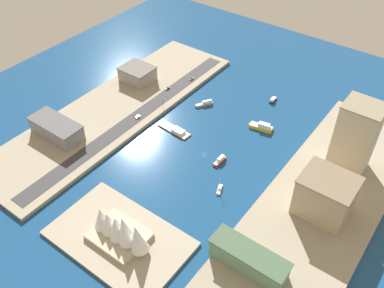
{
  "coord_description": "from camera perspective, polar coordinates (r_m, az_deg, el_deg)",
  "views": [
    {
      "loc": [
        -129.46,
        189.95,
        211.11
      ],
      "look_at": [
        11.08,
        0.47,
        4.05
      ],
      "focal_mm": 39.46,
      "sensor_mm": 36.0,
      "label": 1
    }
  ],
  "objects": [
    {
      "name": "tugboat_red",
      "position": [
        304.9,
        3.77,
        -2.24
      ],
      "size": [
        4.1,
        13.58,
        4.2
      ],
      "color": "red",
      "rests_on": "ground_plane"
    },
    {
      "name": "yacht_sleek_gray",
      "position": [
        358.48,
        1.72,
        5.48
      ],
      "size": [
        10.87,
        15.55,
        4.14
      ],
      "color": "#999EA3",
      "rests_on": "ground_plane"
    },
    {
      "name": "terminal_long_green",
      "position": [
        243.47,
        7.7,
        -15.15
      ],
      "size": [
        45.79,
        15.05,
        13.66
      ],
      "color": "slate",
      "rests_on": "quay_west"
    },
    {
      "name": "opera_landmark",
      "position": [
        255.13,
        -9.86,
        -11.23
      ],
      "size": [
        42.82,
        26.58,
        22.59
      ],
      "color": "#BCAD93",
      "rests_on": "peninsula_point"
    },
    {
      "name": "patrol_launch_navy",
      "position": [
        369.81,
        10.9,
        5.91
      ],
      "size": [
        4.03,
        10.92,
        3.64
      ],
      "color": "#1E284C",
      "rests_on": "ground_plane"
    },
    {
      "name": "carpark_squat_concrete",
      "position": [
        385.86,
        -7.38,
        9.39
      ],
      "size": [
        27.97,
        23.81,
        13.09
      ],
      "color": "gray",
      "rests_on": "quay_east"
    },
    {
      "name": "traffic_light_waterfront",
      "position": [
        351.49,
        -4.01,
        5.69
      ],
      "size": [
        0.36,
        0.36,
        6.5
      ],
      "color": "black",
      "rests_on": "quay_east"
    },
    {
      "name": "apartment_midrise_tan",
      "position": [
        272.54,
        17.58,
        -6.67
      ],
      "size": [
        33.05,
        27.91,
        28.53
      ],
      "color": "tan",
      "rests_on": "quay_west"
    },
    {
      "name": "office_block_beige",
      "position": [
        301.43,
        21.2,
        0.85
      ],
      "size": [
        25.63,
        22.77,
        52.51
      ],
      "color": "#C6B793",
      "rests_on": "quay_west"
    },
    {
      "name": "taxi_yellow_cab",
      "position": [
        342.84,
        -7.32,
        3.66
      ],
      "size": [
        2.0,
        4.32,
        1.49
      ],
      "color": "black",
      "rests_on": "road_strip"
    },
    {
      "name": "ground_plane",
      "position": [
        312.11,
        1.69,
        -1.31
      ],
      "size": [
        440.0,
        440.0,
        0.0
      ],
      "primitive_type": "plane",
      "color": "navy"
    },
    {
      "name": "park_tree_cluster",
      "position": [
        279.38,
        17.14,
        -7.66
      ],
      "size": [
        9.99,
        22.13,
        9.72
      ],
      "color": "brown",
      "rests_on": "quay_west"
    },
    {
      "name": "sailboat_small_white",
      "position": [
        286.04,
        3.75,
        -6.12
      ],
      "size": [
        5.99,
        10.18,
        12.04
      ],
      "color": "white",
      "rests_on": "ground_plane"
    },
    {
      "name": "barge_flat_brown",
      "position": [
        331.09,
        -2.23,
        1.86
      ],
      "size": [
        28.94,
        10.07,
        3.22
      ],
      "color": "brown",
      "rests_on": "ground_plane"
    },
    {
      "name": "peninsula_point",
      "position": [
        263.67,
        -9.78,
        -12.46
      ],
      "size": [
        83.48,
        52.34,
        2.0
      ],
      "primitive_type": "cube",
      "color": "#A89E89",
      "rests_on": "ground_plane"
    },
    {
      "name": "quay_west",
      "position": [
        285.68,
        16.75,
        -8.35
      ],
      "size": [
        70.0,
        240.0,
        2.81
      ],
      "primitive_type": "cube",
      "color": "#9E937F",
      "rests_on": "ground_plane"
    },
    {
      "name": "warehouse_low_gray",
      "position": [
        335.95,
        -17.84,
        2.02
      ],
      "size": [
        43.3,
        19.53,
        12.67
      ],
      "color": "gray",
      "rests_on": "quay_east"
    },
    {
      "name": "suv_black",
      "position": [
        374.16,
        -3.32,
        7.53
      ],
      "size": [
        1.97,
        4.41,
        1.54
      ],
      "color": "black",
      "rests_on": "road_strip"
    },
    {
      "name": "ferry_yellow_fast",
      "position": [
        337.21,
        9.36,
        2.33
      ],
      "size": [
        20.59,
        9.47,
        5.77
      ],
      "color": "yellow",
      "rests_on": "ground_plane"
    },
    {
      "name": "quay_east",
      "position": [
        358.1,
        -10.19,
        4.69
      ],
      "size": [
        70.0,
        240.0,
        2.81
      ],
      "primitive_type": "cube",
      "color": "#9E937F",
      "rests_on": "ground_plane"
    },
    {
      "name": "sedan_silver",
      "position": [
        386.54,
        -0.07,
        8.82
      ],
      "size": [
        1.9,
        4.5,
        1.51
      ],
      "color": "black",
      "rests_on": "road_strip"
    },
    {
      "name": "road_strip",
      "position": [
        344.1,
        -7.59,
        3.62
      ],
      "size": [
        12.62,
        228.0,
        0.15
      ],
      "primitive_type": "cube",
      "color": "#38383D",
      "rests_on": "quay_east"
    }
  ]
}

